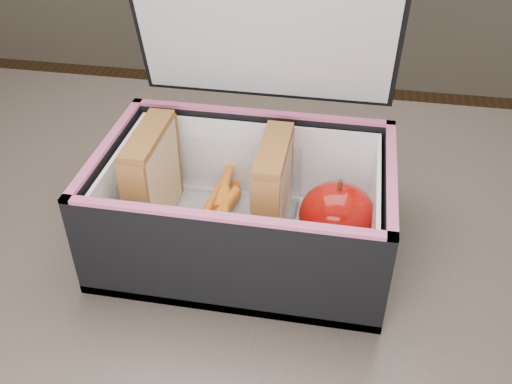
% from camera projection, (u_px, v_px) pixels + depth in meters
% --- Properties ---
extents(kitchen_table, '(1.20, 0.80, 0.75)m').
position_uv_depth(kitchen_table, '(280.00, 331.00, 0.63)').
color(kitchen_table, brown).
rests_on(kitchen_table, ground).
extents(lunch_bag, '(0.28, 0.24, 0.29)m').
position_uv_depth(lunch_bag, '(245.00, 196.00, 0.57)').
color(lunch_bag, black).
rests_on(lunch_bag, kitchen_table).
extents(plastic_tub, '(0.17, 0.12, 0.07)m').
position_uv_depth(plastic_tub, '(213.00, 200.00, 0.59)').
color(plastic_tub, white).
rests_on(plastic_tub, lunch_bag).
extents(sandwich_left, '(0.03, 0.10, 0.11)m').
position_uv_depth(sandwich_left, '(153.00, 177.00, 0.59)').
color(sandwich_left, beige).
rests_on(sandwich_left, plastic_tub).
extents(sandwich_right, '(0.03, 0.10, 0.11)m').
position_uv_depth(sandwich_right, '(273.00, 191.00, 0.57)').
color(sandwich_right, beige).
rests_on(sandwich_right, plastic_tub).
extents(carrot_sticks, '(0.06, 0.15, 0.03)m').
position_uv_depth(carrot_sticks, '(217.00, 211.00, 0.60)').
color(carrot_sticks, orange).
rests_on(carrot_sticks, plastic_tub).
extents(paper_napkin, '(0.09, 0.09, 0.01)m').
position_uv_depth(paper_napkin, '(330.00, 245.00, 0.58)').
color(paper_napkin, white).
rests_on(paper_napkin, lunch_bag).
extents(red_apple, '(0.08, 0.08, 0.08)m').
position_uv_depth(red_apple, '(337.00, 217.00, 0.56)').
color(red_apple, maroon).
rests_on(red_apple, paper_napkin).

